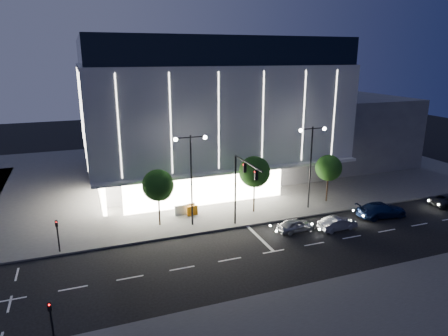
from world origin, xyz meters
name	(u,v)px	position (x,y,z in m)	size (l,w,h in m)	color
ground	(245,248)	(0.00, 0.00, 0.00)	(160.00, 160.00, 0.00)	black
sidewalk_museum	(211,170)	(5.00, 24.00, 0.07)	(70.00, 40.00, 0.15)	#474747
sidewalk_near	(392,316)	(5.00, -12.00, 0.07)	(70.00, 10.00, 0.15)	#474747
museum	(200,108)	(2.98, 22.31, 9.27)	(30.00, 25.80, 18.00)	#4C4C51
annex_building	(336,127)	(26.00, 24.00, 5.00)	(16.00, 20.00, 10.00)	#4C4C51
traffic_mast	(241,180)	(1.00, 3.34, 5.03)	(0.33, 5.89, 7.07)	black
street_lamp_west	(191,167)	(-3.00, 6.00, 5.96)	(3.16, 0.36, 9.00)	black
street_lamp_east	(311,155)	(10.00, 6.00, 5.96)	(3.16, 0.36, 9.00)	black
ped_signal_far	(58,233)	(-15.00, 4.50, 1.89)	(0.22, 0.24, 3.00)	black
ped_signal_near	(51,319)	(-15.00, -7.50, 1.89)	(0.22, 0.24, 3.00)	black
tree_left	(158,187)	(-5.97, 7.02, 4.03)	(3.02, 3.02, 5.72)	black
tree_mid	(255,173)	(4.03, 7.02, 4.33)	(3.25, 3.25, 6.15)	black
tree_right	(329,169)	(13.03, 7.02, 3.88)	(2.91, 2.91, 5.51)	black
car_lead	(296,225)	(5.81, 1.41, 0.62)	(1.46, 3.63, 1.24)	#98999F
car_second	(338,223)	(9.73, 0.37, 0.63)	(1.34, 3.85, 1.27)	#BABCC3
car_third	(381,210)	(15.83, 1.42, 0.76)	(2.13, 5.25, 1.52)	navy
barrier_a	(192,211)	(-2.34, 8.28, 0.65)	(1.10, 0.25, 1.00)	orange
barrier_b	(180,210)	(-3.52, 8.84, 0.65)	(1.10, 0.25, 1.00)	silver
barrier_d	(190,208)	(-2.39, 9.06, 0.65)	(1.10, 0.25, 1.00)	beige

